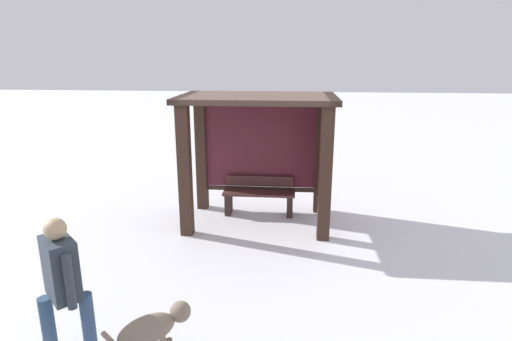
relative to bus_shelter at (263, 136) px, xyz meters
The scene contains 5 objects.
ground_plane 1.71m from the bus_shelter, 117.61° to the right, with size 60.00×60.00×0.00m, color white.
bus_shelter is the anchor object (origin of this frame).
bench_left_inside 1.35m from the bus_shelter, 110.80° to the left, with size 1.47×0.41×0.77m.
person_walking 4.67m from the bus_shelter, 112.19° to the right, with size 0.58×0.51×1.66m.
dog 4.56m from the bus_shelter, 100.65° to the right, with size 0.74×0.68×0.70m.
Camera 1 is at (0.65, -7.68, 3.20)m, focal length 29.24 mm.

